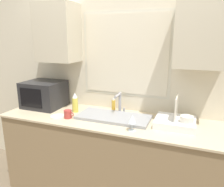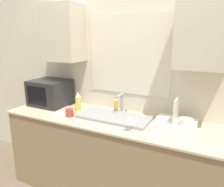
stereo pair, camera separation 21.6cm
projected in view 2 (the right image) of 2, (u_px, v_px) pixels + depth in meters
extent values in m
cube|color=#8C7251|center=(115.00, 159.00, 2.37)|extent=(2.43, 0.65, 0.89)
cube|color=#C6B28E|center=(115.00, 120.00, 2.26)|extent=(2.46, 0.68, 0.02)
cube|color=beige|center=(129.00, 77.00, 2.47)|extent=(6.00, 0.06, 2.60)
cube|color=beige|center=(129.00, 55.00, 2.38)|extent=(1.00, 0.01, 0.92)
cube|color=beige|center=(128.00, 55.00, 2.37)|extent=(0.94, 0.01, 0.86)
cube|color=beige|center=(63.00, 33.00, 2.51)|extent=(0.45, 0.32, 0.64)
cube|color=beige|center=(204.00, 32.00, 1.85)|extent=(0.45, 0.32, 0.64)
cube|color=gray|center=(114.00, 117.00, 2.27)|extent=(0.75, 0.34, 0.03)
cylinder|color=#99999E|center=(122.00, 103.00, 2.42)|extent=(0.03, 0.03, 0.23)
cylinder|color=#99999E|center=(119.00, 96.00, 2.33)|extent=(0.03, 0.16, 0.03)
cylinder|color=#99999E|center=(126.00, 111.00, 2.42)|extent=(0.02, 0.02, 0.06)
cube|color=#232326|center=(50.00, 92.00, 2.71)|extent=(0.45, 0.39, 0.31)
cube|color=black|center=(36.00, 96.00, 2.56)|extent=(0.29, 0.01, 0.22)
cube|color=white|center=(175.00, 125.00, 2.02)|extent=(0.37, 0.33, 0.07)
cube|color=silver|center=(176.00, 110.00, 1.98)|extent=(0.01, 0.22, 0.22)
cylinder|color=silver|center=(186.00, 122.00, 1.92)|extent=(0.12, 0.12, 0.06)
cylinder|color=#D8CC4C|center=(78.00, 104.00, 2.50)|extent=(0.07, 0.07, 0.16)
cone|color=silver|center=(78.00, 94.00, 2.47)|extent=(0.06, 0.06, 0.06)
cylinder|color=gold|center=(116.00, 106.00, 2.49)|extent=(0.04, 0.04, 0.13)
cylinder|color=white|center=(116.00, 99.00, 2.47)|extent=(0.02, 0.02, 0.03)
cylinder|color=#A53833|center=(69.00, 113.00, 2.33)|extent=(0.08, 0.08, 0.09)
torus|color=#A53833|center=(73.00, 113.00, 2.30)|extent=(0.05, 0.01, 0.05)
cylinder|color=silver|center=(129.00, 131.00, 1.96)|extent=(0.07, 0.07, 0.00)
cylinder|color=silver|center=(129.00, 127.00, 1.95)|extent=(0.01, 0.01, 0.07)
cone|color=silver|center=(129.00, 120.00, 1.93)|extent=(0.08, 0.08, 0.08)
cylinder|color=silver|center=(60.00, 115.00, 2.37)|extent=(0.16, 0.16, 0.01)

